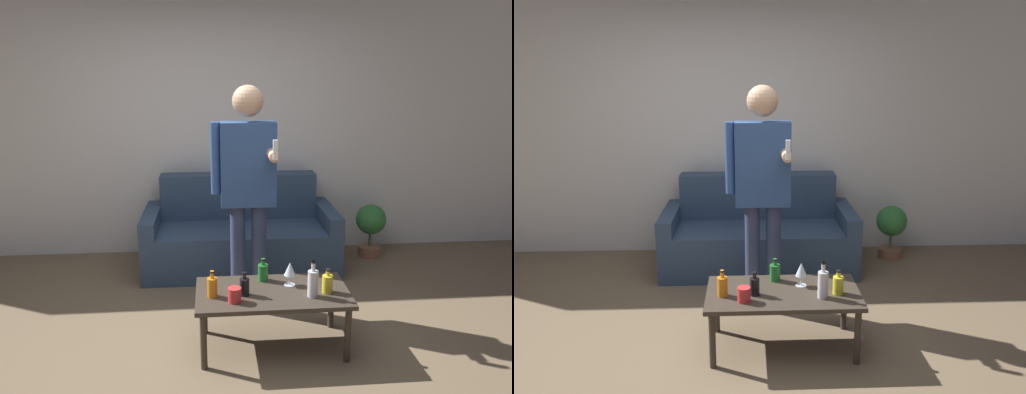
% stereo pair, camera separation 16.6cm
% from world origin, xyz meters
% --- Properties ---
extents(ground_plane, '(16.00, 16.00, 0.00)m').
position_xyz_m(ground_plane, '(0.00, 0.00, 0.00)').
color(ground_plane, '#756047').
extents(wall_back, '(8.00, 0.06, 2.70)m').
position_xyz_m(wall_back, '(0.00, 2.19, 1.35)').
color(wall_back, silver).
rests_on(wall_back, ground_plane).
extents(couch, '(1.83, 0.85, 0.87)m').
position_xyz_m(couch, '(0.33, 1.70, 0.31)').
color(couch, '#334760').
rests_on(couch, ground_plane).
extents(coffee_table, '(1.04, 0.56, 0.42)m').
position_xyz_m(coffee_table, '(0.46, 0.17, 0.37)').
color(coffee_table, '#3D3328').
rests_on(coffee_table, ground_plane).
extents(bottle_orange, '(0.07, 0.07, 0.25)m').
position_xyz_m(bottle_orange, '(0.72, 0.06, 0.52)').
color(bottle_orange, silver).
rests_on(bottle_orange, coffee_table).
extents(bottle_green, '(0.07, 0.07, 0.18)m').
position_xyz_m(bottle_green, '(0.05, 0.12, 0.49)').
color(bottle_green, orange).
rests_on(bottle_green, coffee_table).
extents(bottle_dark, '(0.07, 0.07, 0.16)m').
position_xyz_m(bottle_dark, '(0.42, 0.35, 0.48)').
color(bottle_dark, '#23752D').
rests_on(bottle_dark, coffee_table).
extents(bottle_yellow, '(0.07, 0.07, 0.16)m').
position_xyz_m(bottle_yellow, '(0.27, 0.13, 0.48)').
color(bottle_yellow, black).
rests_on(bottle_yellow, coffee_table).
extents(bottle_red, '(0.07, 0.07, 0.17)m').
position_xyz_m(bottle_red, '(0.83, 0.12, 0.49)').
color(bottle_red, yellow).
rests_on(bottle_red, coffee_table).
extents(wine_glass_near, '(0.08, 0.08, 0.17)m').
position_xyz_m(wine_glass_near, '(0.59, 0.25, 0.54)').
color(wine_glass_near, silver).
rests_on(wine_glass_near, coffee_table).
extents(cup_on_table, '(0.09, 0.09, 0.10)m').
position_xyz_m(cup_on_table, '(0.20, 0.03, 0.47)').
color(cup_on_table, red).
rests_on(cup_on_table, coffee_table).
extents(person_standing_front, '(0.50, 0.45, 1.78)m').
position_xyz_m(person_standing_front, '(0.34, 0.80, 1.06)').
color(person_standing_front, navy).
rests_on(person_standing_front, ground_plane).
extents(potted_plant, '(0.31, 0.31, 0.55)m').
position_xyz_m(potted_plant, '(1.69, 1.83, 0.34)').
color(potted_plant, '#936042').
rests_on(potted_plant, ground_plane).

